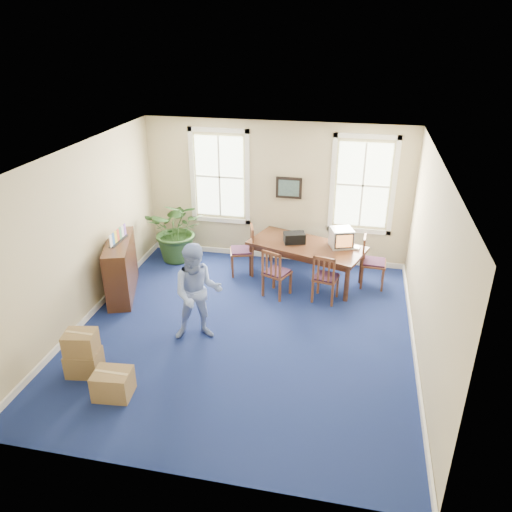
% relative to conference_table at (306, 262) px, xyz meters
% --- Properties ---
extents(floor, '(6.50, 6.50, 0.00)m').
position_rel_conference_table_xyz_m(floor, '(-0.84, -2.28, -0.41)').
color(floor, navy).
rests_on(floor, ground).
extents(ceiling, '(6.50, 6.50, 0.00)m').
position_rel_conference_table_xyz_m(ceiling, '(-0.84, -2.28, 2.79)').
color(ceiling, white).
rests_on(ceiling, ground).
extents(wall_back, '(6.50, 0.00, 6.50)m').
position_rel_conference_table_xyz_m(wall_back, '(-0.84, 0.97, 1.19)').
color(wall_back, '#C2B387').
rests_on(wall_back, ground).
extents(wall_front, '(6.50, 0.00, 6.50)m').
position_rel_conference_table_xyz_m(wall_front, '(-0.84, -5.53, 1.19)').
color(wall_front, '#C2B387').
rests_on(wall_front, ground).
extents(wall_left, '(0.00, 6.50, 6.50)m').
position_rel_conference_table_xyz_m(wall_left, '(-3.84, -2.28, 1.19)').
color(wall_left, '#C2B387').
rests_on(wall_left, ground).
extents(wall_right, '(0.00, 6.50, 6.50)m').
position_rel_conference_table_xyz_m(wall_right, '(2.16, -2.28, 1.19)').
color(wall_right, '#C2B387').
rests_on(wall_right, ground).
extents(baseboard_back, '(6.00, 0.04, 0.12)m').
position_rel_conference_table_xyz_m(baseboard_back, '(-0.84, 0.94, -0.35)').
color(baseboard_back, white).
rests_on(baseboard_back, ground).
extents(baseboard_left, '(0.04, 6.50, 0.12)m').
position_rel_conference_table_xyz_m(baseboard_left, '(-3.81, -2.28, -0.35)').
color(baseboard_left, white).
rests_on(baseboard_left, ground).
extents(baseboard_right, '(0.04, 6.50, 0.12)m').
position_rel_conference_table_xyz_m(baseboard_right, '(2.13, -2.28, -0.35)').
color(baseboard_right, white).
rests_on(baseboard_right, ground).
extents(window_left, '(1.40, 0.12, 2.20)m').
position_rel_conference_table_xyz_m(window_left, '(-2.14, 0.95, 1.49)').
color(window_left, white).
rests_on(window_left, ground).
extents(window_right, '(1.40, 0.12, 2.20)m').
position_rel_conference_table_xyz_m(window_right, '(1.06, 0.95, 1.49)').
color(window_right, white).
rests_on(window_right, ground).
extents(wall_picture, '(0.58, 0.06, 0.48)m').
position_rel_conference_table_xyz_m(wall_picture, '(-0.54, 0.92, 1.34)').
color(wall_picture, black).
rests_on(wall_picture, ground).
extents(conference_table, '(2.62, 1.79, 0.82)m').
position_rel_conference_table_xyz_m(conference_table, '(0.00, 0.00, 0.00)').
color(conference_table, '#452616').
rests_on(conference_table, ground).
extents(crt_tv, '(0.57, 0.60, 0.40)m').
position_rel_conference_table_xyz_m(crt_tv, '(0.71, 0.05, 0.61)').
color(crt_tv, '#B7B7BC').
rests_on(crt_tv, conference_table).
extents(game_console, '(0.17, 0.20, 0.04)m').
position_rel_conference_table_xyz_m(game_console, '(1.04, 0.00, 0.43)').
color(game_console, white).
rests_on(game_console, conference_table).
extents(equipment_bag, '(0.51, 0.41, 0.22)m').
position_rel_conference_table_xyz_m(equipment_bag, '(-0.27, 0.05, 0.52)').
color(equipment_bag, black).
rests_on(equipment_bag, conference_table).
extents(chair_near_left, '(0.62, 0.62, 1.04)m').
position_rel_conference_table_xyz_m(chair_near_left, '(-0.49, -0.82, 0.11)').
color(chair_near_left, brown).
rests_on(chair_near_left, ground).
extents(chair_near_right, '(0.55, 0.55, 1.04)m').
position_rel_conference_table_xyz_m(chair_near_right, '(0.49, -0.82, 0.11)').
color(chair_near_right, brown).
rests_on(chair_near_right, ground).
extents(chair_end_left, '(0.62, 0.62, 1.11)m').
position_rel_conference_table_xyz_m(chair_end_left, '(-1.42, 0.00, 0.14)').
color(chair_end_left, brown).
rests_on(chair_end_left, ground).
extents(chair_end_right, '(0.52, 0.52, 1.10)m').
position_rel_conference_table_xyz_m(chair_end_right, '(1.42, 0.00, 0.14)').
color(chair_end_right, brown).
rests_on(chair_end_right, ground).
extents(man, '(1.03, 0.90, 1.78)m').
position_rel_conference_table_xyz_m(man, '(-1.58, -2.58, 0.48)').
color(man, '#819AD8').
rests_on(man, ground).
extents(credenza, '(0.93, 1.63, 1.24)m').
position_rel_conference_table_xyz_m(credenza, '(-3.59, -1.40, 0.21)').
color(credenza, '#452616').
rests_on(credenza, ground).
extents(brochure_rack, '(0.19, 0.63, 0.27)m').
position_rel_conference_table_xyz_m(brochure_rack, '(-3.57, -1.40, 0.96)').
color(brochure_rack, '#99999E').
rests_on(brochure_rack, credenza).
extents(potted_plant, '(1.44, 1.28, 1.50)m').
position_rel_conference_table_xyz_m(potted_plant, '(-3.02, 0.38, 0.34)').
color(potted_plant, '#27491E').
rests_on(potted_plant, ground).
extents(cardboard_boxes, '(1.53, 1.53, 0.79)m').
position_rel_conference_table_xyz_m(cardboard_boxes, '(-2.86, -3.83, -0.01)').
color(cardboard_boxes, olive).
rests_on(cardboard_boxes, ground).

